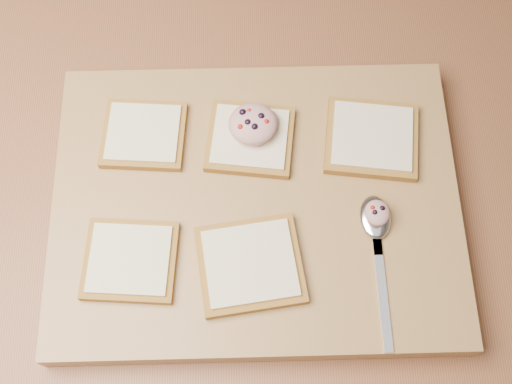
# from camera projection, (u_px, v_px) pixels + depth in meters

# --- Properties ---
(ground) EXTENTS (4.00, 4.00, 0.00)m
(ground) POSITION_uv_depth(u_px,v_px,m) (195.00, 324.00, 1.73)
(ground) COLOR #515459
(ground) RESTS_ON ground
(island_counter) EXTENTS (2.00, 0.80, 0.90)m
(island_counter) POSITION_uv_depth(u_px,v_px,m) (176.00, 281.00, 1.31)
(island_counter) COLOR slate
(island_counter) RESTS_ON ground
(cutting_board) EXTENTS (0.54, 0.41, 0.04)m
(cutting_board) POSITION_uv_depth(u_px,v_px,m) (256.00, 205.00, 0.87)
(cutting_board) COLOR #A77747
(cutting_board) RESTS_ON island_counter
(bread_far_left) EXTENTS (0.12, 0.11, 0.02)m
(bread_far_left) POSITION_uv_depth(u_px,v_px,m) (144.00, 134.00, 0.88)
(bread_far_left) COLOR olive
(bread_far_left) RESTS_ON cutting_board
(bread_far_center) EXTENTS (0.13, 0.12, 0.02)m
(bread_far_center) POSITION_uv_depth(u_px,v_px,m) (250.00, 139.00, 0.87)
(bread_far_center) COLOR olive
(bread_far_center) RESTS_ON cutting_board
(bread_far_right) EXTENTS (0.14, 0.13, 0.02)m
(bread_far_right) POSITION_uv_depth(u_px,v_px,m) (372.00, 138.00, 0.87)
(bread_far_right) COLOR olive
(bread_far_right) RESTS_ON cutting_board
(bread_near_left) EXTENTS (0.12, 0.11, 0.02)m
(bread_near_left) POSITION_uv_depth(u_px,v_px,m) (130.00, 260.00, 0.81)
(bread_near_left) COLOR olive
(bread_near_left) RESTS_ON cutting_board
(bread_near_center) EXTENTS (0.14, 0.13, 0.02)m
(bread_near_center) POSITION_uv_depth(u_px,v_px,m) (250.00, 265.00, 0.80)
(bread_near_center) COLOR olive
(bread_near_center) RESTS_ON cutting_board
(tuna_salad_dollop) EXTENTS (0.07, 0.06, 0.03)m
(tuna_salad_dollop) POSITION_uv_depth(u_px,v_px,m) (253.00, 124.00, 0.86)
(tuna_salad_dollop) COLOR tan
(tuna_salad_dollop) RESTS_ON bread_far_center
(spoon) EXTENTS (0.04, 0.20, 0.01)m
(spoon) POSITION_uv_depth(u_px,v_px,m) (376.00, 228.00, 0.83)
(spoon) COLOR silver
(spoon) RESTS_ON cutting_board
(spoon_salad) EXTENTS (0.03, 0.04, 0.02)m
(spoon_salad) POSITION_uv_depth(u_px,v_px,m) (377.00, 213.00, 0.82)
(spoon_salad) COLOR tan
(spoon_salad) RESTS_ON spoon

